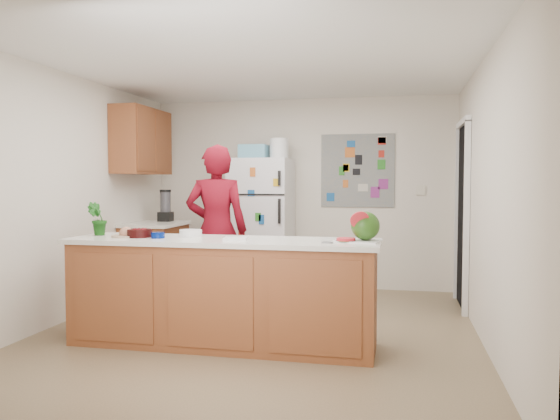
% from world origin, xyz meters
% --- Properties ---
extents(floor, '(4.00, 4.50, 0.02)m').
position_xyz_m(floor, '(0.00, 0.00, -0.01)').
color(floor, brown).
rests_on(floor, ground).
extents(wall_back, '(4.00, 0.02, 2.50)m').
position_xyz_m(wall_back, '(0.00, 2.26, 1.25)').
color(wall_back, beige).
rests_on(wall_back, ground).
extents(wall_left, '(0.02, 4.50, 2.50)m').
position_xyz_m(wall_left, '(-2.01, 0.00, 1.25)').
color(wall_left, beige).
rests_on(wall_left, ground).
extents(wall_right, '(0.02, 4.50, 2.50)m').
position_xyz_m(wall_right, '(2.01, 0.00, 1.25)').
color(wall_right, beige).
rests_on(wall_right, ground).
extents(ceiling, '(4.00, 4.50, 0.02)m').
position_xyz_m(ceiling, '(0.00, 0.00, 2.51)').
color(ceiling, white).
rests_on(ceiling, wall_back).
extents(doorway, '(0.03, 0.85, 2.04)m').
position_xyz_m(doorway, '(1.99, 1.45, 1.02)').
color(doorway, black).
rests_on(doorway, ground).
extents(peninsula_base, '(2.60, 0.62, 0.88)m').
position_xyz_m(peninsula_base, '(-0.20, -0.50, 0.44)').
color(peninsula_base, brown).
rests_on(peninsula_base, floor).
extents(peninsula_top, '(2.68, 0.70, 0.04)m').
position_xyz_m(peninsula_top, '(-0.20, -0.50, 0.90)').
color(peninsula_top, silver).
rests_on(peninsula_top, peninsula_base).
extents(side_counter_base, '(0.60, 0.80, 0.86)m').
position_xyz_m(side_counter_base, '(-1.69, 1.35, 0.43)').
color(side_counter_base, brown).
rests_on(side_counter_base, floor).
extents(side_counter_top, '(0.64, 0.84, 0.04)m').
position_xyz_m(side_counter_top, '(-1.69, 1.35, 0.88)').
color(side_counter_top, silver).
rests_on(side_counter_top, side_counter_base).
extents(upper_cabinets, '(0.35, 1.00, 0.80)m').
position_xyz_m(upper_cabinets, '(-1.82, 1.30, 1.90)').
color(upper_cabinets, brown).
rests_on(upper_cabinets, wall_left).
extents(refrigerator, '(0.75, 0.70, 1.70)m').
position_xyz_m(refrigerator, '(-0.45, 1.88, 0.85)').
color(refrigerator, silver).
rests_on(refrigerator, floor).
extents(fridge_top_bin, '(0.35, 0.28, 0.18)m').
position_xyz_m(fridge_top_bin, '(-0.55, 1.88, 1.79)').
color(fridge_top_bin, '#5999B2').
rests_on(fridge_top_bin, refrigerator).
extents(photo_collage, '(0.95, 0.01, 0.95)m').
position_xyz_m(photo_collage, '(0.75, 2.24, 1.55)').
color(photo_collage, slate).
rests_on(photo_collage, wall_back).
extents(person, '(0.72, 0.54, 1.79)m').
position_xyz_m(person, '(-0.61, 0.55, 0.90)').
color(person, '#650814').
rests_on(person, floor).
extents(blender_appliance, '(0.13, 0.13, 0.38)m').
position_xyz_m(blender_appliance, '(-1.64, 1.57, 1.09)').
color(blender_appliance, black).
rests_on(blender_appliance, side_counter_top).
extents(cutting_board, '(0.40, 0.33, 0.01)m').
position_xyz_m(cutting_board, '(0.95, -0.48, 0.93)').
color(cutting_board, white).
rests_on(cutting_board, peninsula_top).
extents(watermelon, '(0.23, 0.23, 0.23)m').
position_xyz_m(watermelon, '(1.01, -0.46, 1.05)').
color(watermelon, '#2E5313').
rests_on(watermelon, cutting_board).
extents(watermelon_slice, '(0.15, 0.15, 0.02)m').
position_xyz_m(watermelon_slice, '(0.86, -0.53, 0.94)').
color(watermelon_slice, '#D21644').
rests_on(watermelon_slice, cutting_board).
extents(cherry_bowl, '(0.26, 0.26, 0.07)m').
position_xyz_m(cherry_bowl, '(-0.95, -0.52, 0.96)').
color(cherry_bowl, black).
rests_on(cherry_bowl, peninsula_top).
extents(white_bowl, '(0.23, 0.23, 0.06)m').
position_xyz_m(white_bowl, '(-0.54, -0.36, 0.95)').
color(white_bowl, white).
rests_on(white_bowl, peninsula_top).
extents(cobalt_bowl, '(0.14, 0.14, 0.05)m').
position_xyz_m(cobalt_bowl, '(-0.76, -0.56, 0.95)').
color(cobalt_bowl, '#00135E').
rests_on(cobalt_bowl, peninsula_top).
extents(plate, '(0.29, 0.29, 0.02)m').
position_xyz_m(plate, '(-1.08, -0.52, 0.93)').
color(plate, '#C2AD92').
rests_on(plate, peninsula_top).
extents(paper_towel, '(0.22, 0.20, 0.02)m').
position_xyz_m(paper_towel, '(-0.06, -0.56, 0.93)').
color(paper_towel, white).
rests_on(paper_towel, peninsula_top).
extents(keys, '(0.09, 0.07, 0.01)m').
position_xyz_m(keys, '(0.72, -0.64, 0.93)').
color(keys, gray).
rests_on(keys, peninsula_top).
extents(potted_plant, '(0.21, 0.20, 0.30)m').
position_xyz_m(potted_plant, '(-1.40, -0.45, 1.07)').
color(potted_plant, '#0A3E0E').
rests_on(potted_plant, peninsula_top).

